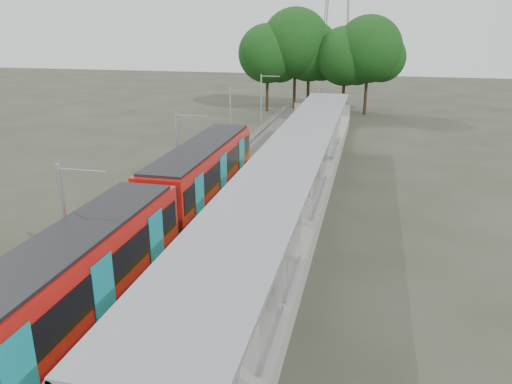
% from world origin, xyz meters
% --- Properties ---
extents(trackbed, '(3.00, 70.00, 0.24)m').
position_xyz_m(trackbed, '(-4.50, 20.00, 0.12)').
color(trackbed, '#59544C').
rests_on(trackbed, ground).
extents(platform, '(6.00, 50.00, 1.00)m').
position_xyz_m(platform, '(0.00, 20.00, 0.50)').
color(platform, gray).
rests_on(platform, ground).
extents(tactile_strip, '(0.60, 50.00, 0.02)m').
position_xyz_m(tactile_strip, '(-2.55, 20.00, 1.01)').
color(tactile_strip, gold).
rests_on(tactile_strip, platform).
extents(end_fence, '(6.00, 0.10, 1.20)m').
position_xyz_m(end_fence, '(0.00, 44.95, 1.60)').
color(end_fence, '#9EA0A5').
rests_on(end_fence, platform).
extents(train, '(2.74, 27.60, 3.62)m').
position_xyz_m(train, '(-4.50, 11.20, 2.05)').
color(train, black).
rests_on(train, ground).
extents(canopy, '(3.27, 38.00, 3.66)m').
position_xyz_m(canopy, '(1.61, 16.19, 4.20)').
color(canopy, '#9EA0A5').
rests_on(canopy, platform).
extents(tree_cluster, '(19.31, 9.15, 12.34)m').
position_xyz_m(tree_cluster, '(-1.69, 52.65, 7.45)').
color(tree_cluster, '#382316').
rests_on(tree_cluster, ground).
extents(catenary_masts, '(2.08, 48.16, 5.40)m').
position_xyz_m(catenary_masts, '(-6.22, 19.00, 2.91)').
color(catenary_masts, '#9EA0A5').
rests_on(catenary_masts, ground).
extents(bench_near, '(0.94, 1.41, 0.93)m').
position_xyz_m(bench_near, '(1.56, 7.09, 1.49)').
color(bench_near, '#0D1544').
rests_on(bench_near, platform).
extents(bench_mid, '(0.63, 1.55, 1.03)m').
position_xyz_m(bench_mid, '(1.51, 23.12, 1.54)').
color(bench_mid, '#0D1544').
rests_on(bench_mid, platform).
extents(bench_far, '(0.81, 1.57, 1.03)m').
position_xyz_m(bench_far, '(1.63, 26.82, 1.54)').
color(bench_far, '#0D1544').
rests_on(bench_far, platform).
extents(info_pillar_near, '(0.43, 0.43, 1.89)m').
position_xyz_m(info_pillar_near, '(1.89, 0.88, 1.82)').
color(info_pillar_near, beige).
rests_on(info_pillar_near, platform).
extents(info_pillar_far, '(0.42, 0.42, 1.88)m').
position_xyz_m(info_pillar_far, '(0.45, 24.54, 1.82)').
color(info_pillar_far, beige).
rests_on(info_pillar_far, platform).
extents(litter_bin, '(0.50, 0.50, 0.95)m').
position_xyz_m(litter_bin, '(1.52, 14.17, 1.47)').
color(litter_bin, '#9EA0A5').
rests_on(litter_bin, platform).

